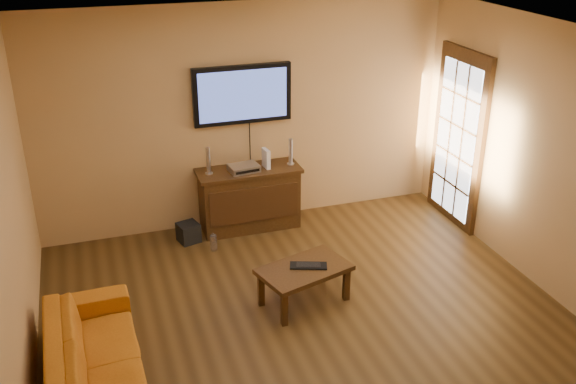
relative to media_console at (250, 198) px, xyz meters
name	(u,v)px	position (x,y,z in m)	size (l,w,h in m)	color
ground_plane	(316,331)	(0.03, -2.25, -0.39)	(5.00, 5.00, 0.00)	#3B2810
room_walls	(296,141)	(0.03, -1.63, 1.30)	(5.00, 5.00, 5.00)	tan
french_door	(458,140)	(2.49, -0.55, 0.66)	(0.07, 1.02, 2.22)	#331D0B
media_console	(250,198)	(0.00, 0.00, 0.00)	(1.25, 0.48, 0.77)	#331D0B
television	(242,95)	(0.00, 0.20, 1.25)	(1.17, 0.08, 0.69)	black
coffee_table	(304,273)	(0.08, -1.76, -0.05)	(1.00, 0.76, 0.40)	#331D0B
sofa	(94,353)	(-1.96, -2.43, -0.02)	(1.90, 0.55, 0.74)	#B56314
speaker_left	(208,162)	(-0.48, 0.02, 0.54)	(0.09, 0.09, 0.33)	silver
speaker_right	(291,153)	(0.53, 0.00, 0.53)	(0.09, 0.09, 0.33)	silver
av_receiver	(244,168)	(-0.07, -0.03, 0.42)	(0.35, 0.25, 0.08)	silver
game_console	(266,158)	(0.22, -0.01, 0.50)	(0.05, 0.17, 0.23)	white
subwoofer	(189,232)	(-0.79, -0.13, -0.27)	(0.23, 0.23, 0.23)	black
bottle	(214,242)	(-0.56, -0.44, -0.29)	(0.08, 0.08, 0.22)	white
keyboard	(308,266)	(0.13, -1.76, 0.02)	(0.39, 0.25, 0.02)	black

